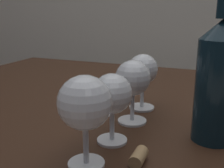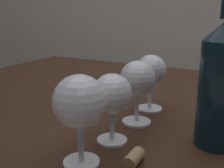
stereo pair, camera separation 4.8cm
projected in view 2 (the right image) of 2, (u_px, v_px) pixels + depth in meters
The scene contains 7 objects.
dining_table at pixel (152, 131), 0.75m from camera, with size 1.43×0.92×0.73m.
wine_glass_white at pixel (80, 104), 0.41m from camera, with size 0.08×0.08×0.15m.
wine_glass_pinot at pixel (112, 96), 0.49m from camera, with size 0.07×0.07×0.13m.
wine_glass_rose at pixel (138, 80), 0.57m from camera, with size 0.07×0.07×0.14m.
wine_glass_cabernet at pixel (151, 72), 0.65m from camera, with size 0.07×0.07×0.14m.
wine_bottle at pixel (222, 81), 0.47m from camera, with size 0.08×0.08×0.32m.
cork at pixel (134, 158), 0.43m from camera, with size 0.02×0.02×0.04m, color tan.
Camera 2 is at (0.23, -0.66, 0.97)m, focal length 44.19 mm.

